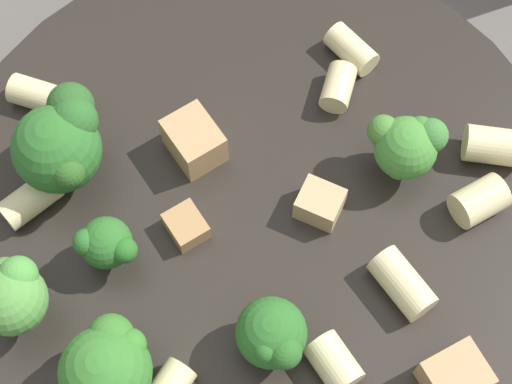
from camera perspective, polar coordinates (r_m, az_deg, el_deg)
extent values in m
plane|color=#5B5651|center=(0.41, 0.00, -2.32)|extent=(2.00, 2.00, 0.00)
cylinder|color=#28231E|center=(0.40, 0.00, -1.50)|extent=(0.29, 0.29, 0.03)
cylinder|color=beige|center=(0.39, 0.00, -0.80)|extent=(0.26, 0.26, 0.01)
torus|color=#28231E|center=(0.39, 0.00, -0.74)|extent=(0.28, 0.28, 0.00)
cylinder|color=#93B766|center=(0.38, -9.67, -4.03)|extent=(0.01, 0.01, 0.01)
sphere|color=#2D6B28|center=(0.36, -9.97, -3.36)|extent=(0.02, 0.02, 0.02)
sphere|color=#2C6C2A|center=(0.36, -11.23, -3.30)|extent=(0.01, 0.01, 0.01)
sphere|color=#286923|center=(0.36, -8.78, -3.85)|extent=(0.01, 0.01, 0.01)
cylinder|color=#93B766|center=(0.36, 0.98, -9.94)|extent=(0.01, 0.01, 0.01)
sphere|color=#2D6B28|center=(0.35, 1.02, -9.37)|extent=(0.03, 0.03, 0.03)
sphere|color=#2B6525|center=(0.34, 1.90, -10.61)|extent=(0.01, 0.01, 0.01)
sphere|color=#2C6A28|center=(0.34, 0.64, -10.47)|extent=(0.01, 0.01, 0.01)
cylinder|color=#93B766|center=(0.36, -9.56, -12.35)|extent=(0.01, 0.01, 0.01)
sphere|color=#387A2D|center=(0.34, -10.00, -11.74)|extent=(0.04, 0.04, 0.04)
sphere|color=#39802B|center=(0.34, -8.41, -10.07)|extent=(0.01, 0.01, 0.01)
sphere|color=#39792C|center=(0.34, -9.65, -9.54)|extent=(0.02, 0.02, 0.02)
cylinder|color=#93B766|center=(0.39, 9.60, 1.92)|extent=(0.01, 0.01, 0.01)
sphere|color=#478E38|center=(0.38, 9.94, 2.91)|extent=(0.03, 0.03, 0.03)
sphere|color=#3F7F37|center=(0.38, 11.57, 3.70)|extent=(0.02, 0.02, 0.02)
sphere|color=#4A8333|center=(0.38, 8.48, 4.06)|extent=(0.01, 0.01, 0.01)
sphere|color=#3E7F30|center=(0.38, 10.91, 4.07)|extent=(0.01, 0.01, 0.01)
cylinder|color=#9EC175|center=(0.37, -15.32, -7.72)|extent=(0.01, 0.01, 0.02)
sphere|color=#569942|center=(0.36, -16.00, -6.90)|extent=(0.03, 0.03, 0.03)
sphere|color=#518342|center=(0.36, -16.39, -5.15)|extent=(0.01, 0.01, 0.01)
sphere|color=#509D41|center=(0.35, -15.58, -5.40)|extent=(0.02, 0.02, 0.02)
cylinder|color=#84AD60|center=(0.39, -12.51, 1.76)|extent=(0.01, 0.01, 0.01)
sphere|color=#2D6B28|center=(0.38, -13.08, 3.04)|extent=(0.04, 0.04, 0.04)
sphere|color=#2B6327|center=(0.37, -12.04, 4.67)|extent=(0.02, 0.02, 0.02)
sphere|color=#2B5B26|center=(0.38, -12.25, 5.64)|extent=(0.02, 0.02, 0.02)
sphere|color=#2E5F23|center=(0.37, -12.43, 1.35)|extent=(0.01, 0.01, 0.01)
cylinder|color=beige|center=(0.40, 15.56, 2.99)|extent=(0.03, 0.02, 0.02)
cylinder|color=beige|center=(0.42, -14.52, 6.33)|extent=(0.02, 0.02, 0.01)
cylinder|color=beige|center=(0.39, -14.83, -0.53)|extent=(0.03, 0.03, 0.01)
cylinder|color=beige|center=(0.39, 14.65, -0.58)|extent=(0.03, 0.03, 0.02)
cylinder|color=beige|center=(0.42, 6.38, 9.44)|extent=(0.03, 0.03, 0.01)
cylinder|color=beige|center=(0.37, 9.74, -6.03)|extent=(0.03, 0.03, 0.02)
cylinder|color=beige|center=(0.41, 5.50, 6.97)|extent=(0.02, 0.02, 0.01)
cylinder|color=beige|center=(0.35, 5.23, -11.29)|extent=(0.03, 0.03, 0.02)
cube|color=tan|center=(0.38, -4.68, -2.27)|extent=(0.02, 0.02, 0.01)
cube|color=tan|center=(0.38, 4.21, -1.27)|extent=(0.02, 0.02, 0.01)
cube|color=tan|center=(0.39, -4.15, 3.42)|extent=(0.03, 0.03, 0.02)
cube|color=tan|center=(0.36, 13.11, -11.90)|extent=(0.03, 0.03, 0.02)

